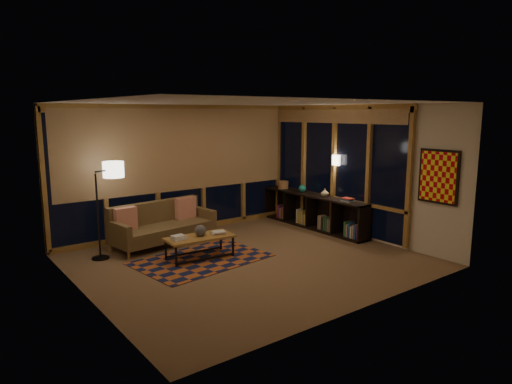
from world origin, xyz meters
TOP-DOWN VIEW (x-y plane):
  - floor at (0.00, 0.00)m, footprint 5.50×5.00m
  - ceiling at (0.00, 0.00)m, footprint 5.50×5.00m
  - walls at (0.00, 0.00)m, footprint 5.51×5.01m
  - window_wall_back at (0.00, 2.43)m, footprint 5.30×0.16m
  - window_wall_right at (2.68, 0.60)m, footprint 0.16×3.70m
  - wall_art at (2.71, -1.85)m, footprint 0.06×0.74m
  - wall_sconce at (2.62, 0.45)m, footprint 0.12×0.18m
  - sofa at (-0.76, 1.74)m, footprint 2.06×1.04m
  - pillow_left at (-1.48, 1.81)m, footprint 0.43×0.18m
  - pillow_right at (-0.15, 1.98)m, footprint 0.46×0.21m
  - area_rug at (-0.64, 0.52)m, footprint 2.38×1.74m
  - coffee_table at (-0.62, 0.61)m, footprint 1.22×0.63m
  - book_stack_a at (-1.00, 0.67)m, footprint 0.24×0.20m
  - book_stack_b at (-0.25, 0.57)m, footprint 0.29×0.25m
  - ceramic_pot at (-0.58, 0.64)m, footprint 0.20×0.20m
  - floor_lamp at (-2.03, 1.65)m, footprint 0.66×0.55m
  - bookshelf at (2.49, 1.00)m, footprint 0.40×3.01m
  - basket at (2.47, 1.98)m, footprint 0.26×0.26m
  - teal_bowl at (2.49, 1.34)m, footprint 0.18×0.18m
  - vase at (2.49, 0.63)m, footprint 0.18×0.18m
  - shelf_book_stack at (2.49, -0.02)m, footprint 0.23×0.28m

SIDE VIEW (x-z plane):
  - floor at x=0.00m, z-range -0.01..0.01m
  - area_rug at x=-0.64m, z-range 0.00..0.01m
  - coffee_table at x=-0.62m, z-range 0.00..0.40m
  - bookshelf at x=2.49m, z-range 0.00..0.75m
  - sofa at x=-0.76m, z-range 0.00..0.81m
  - book_stack_b at x=-0.25m, z-range 0.40..0.44m
  - book_stack_a at x=-1.00m, z-range 0.40..0.46m
  - ceramic_pot at x=-0.58m, z-range 0.40..0.60m
  - pillow_left at x=-1.48m, z-range 0.40..0.82m
  - pillow_right at x=-0.15m, z-range 0.40..0.85m
  - shelf_book_stack at x=2.49m, z-range 0.75..0.83m
  - teal_bowl at x=2.49m, z-range 0.75..0.92m
  - vase at x=2.49m, z-range 0.75..0.93m
  - basket at x=2.47m, z-range 0.75..0.93m
  - floor_lamp at x=-2.03m, z-range 0.00..1.69m
  - walls at x=0.00m, z-range 0.00..2.70m
  - window_wall_back at x=0.00m, z-range 0.05..2.65m
  - window_wall_right at x=2.68m, z-range 0.05..2.65m
  - wall_art at x=2.71m, z-range 0.98..1.92m
  - wall_sconce at x=2.62m, z-range 1.44..1.66m
  - ceiling at x=0.00m, z-range 2.70..2.71m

